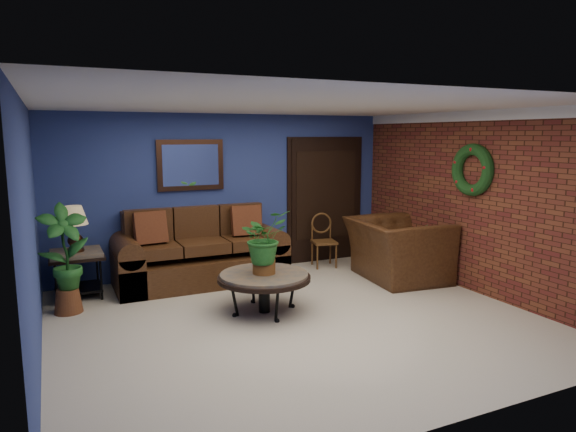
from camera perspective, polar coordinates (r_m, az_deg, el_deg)
name	(u,v)px	position (r m, az deg, el deg)	size (l,w,h in m)	color
floor	(297,320)	(6.23, 1.01, -11.43)	(5.50, 5.50, 0.00)	beige
wall_back	(228,194)	(8.21, -6.68, 2.48)	(5.50, 0.04, 2.50)	navy
wall_left	(31,236)	(5.32, -26.62, -1.97)	(0.04, 5.00, 2.50)	navy
wall_right_brick	(476,203)	(7.53, 20.19, 1.40)	(0.04, 5.00, 2.50)	brown
ceiling	(298,105)	(5.84, 1.08, 12.20)	(5.50, 5.00, 0.02)	silver
crown_molding	(480,116)	(7.45, 20.53, 10.41)	(0.03, 5.00, 0.14)	white
wall_mirror	(191,165)	(7.96, -10.77, 5.58)	(1.02, 0.06, 0.77)	#3F2415
closet_door	(325,200)	(8.91, 4.14, 1.74)	(1.44, 0.06, 2.18)	black
wreath	(472,170)	(7.48, 19.78, 4.84)	(0.72, 0.72, 0.16)	black
sofa	(199,257)	(7.80, -9.85, -4.55)	(2.46, 1.06, 1.11)	#4A2C15
coffee_table	(264,278)	(6.36, -2.68, -6.89)	(1.15, 1.15, 0.49)	#4E4A44
end_table	(77,262)	(7.49, -22.42, -4.74)	(0.69, 0.69, 0.63)	#4E4A44
table_lamp	(74,223)	(7.38, -22.67, -0.74)	(0.36, 0.36, 0.59)	#3F2415
side_chair	(323,236)	(8.58, 3.91, -2.27)	(0.45, 0.45, 0.88)	brown
armchair	(397,250)	(7.96, 12.04, -3.67)	(1.40, 1.22, 0.91)	#4A2C15
coffee_plant	(264,239)	(6.24, -2.71, -2.57)	(0.72, 0.67, 0.78)	brown
floor_plant	(416,251)	(7.93, 14.08, -3.80)	(0.44, 0.38, 0.87)	brown
tall_plant	(65,255)	(6.82, -23.54, -4.00)	(0.65, 0.50, 1.36)	brown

